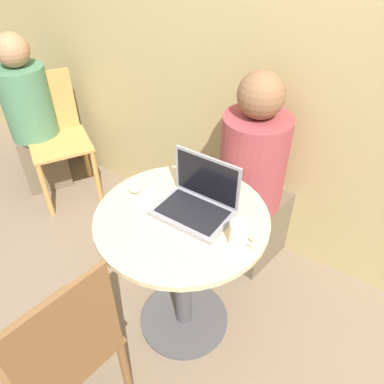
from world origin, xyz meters
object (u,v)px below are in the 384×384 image
Objects in this scene: chair_empty at (62,354)px; person_seated at (255,189)px; laptop at (197,201)px; cell_phone at (149,195)px.

person_seated is (0.17, 1.27, 0.02)m from chair_empty.
person_seated is at bearing 88.29° from laptop.
person_seated is at bearing 82.49° from chair_empty.
cell_phone is at bearing 97.11° from chair_empty.
laptop is 0.77m from chair_empty.
laptop is at bearing 9.69° from cell_phone.
person_seated reaches higher than laptop.
laptop is at bearing 77.66° from chair_empty.
cell_phone is at bearing -111.71° from person_seated.
chair_empty is at bearing -97.51° from person_seated.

